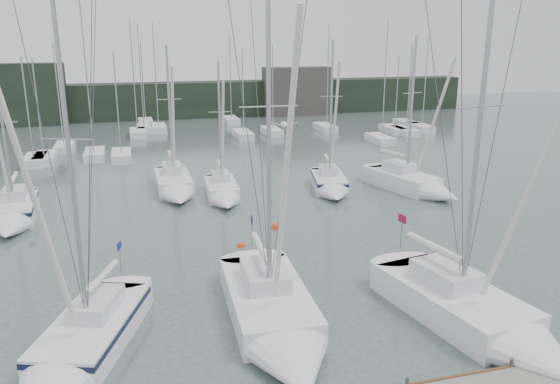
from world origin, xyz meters
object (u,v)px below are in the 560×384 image
at_px(sailboat_near_center, 279,327).
at_px(buoy_b, 277,228).
at_px(sailboat_near_right, 491,325).
at_px(sailboat_mid_a, 13,215).
at_px(sailboat_near_left, 75,354).
at_px(buoy_a, 241,246).
at_px(sailboat_mid_c, 223,194).
at_px(sailboat_mid_d, 331,186).
at_px(sailboat_mid_e, 418,186).
at_px(sailboat_mid_b, 175,188).

xyz_separation_m(sailboat_near_center, buoy_b, (3.28, 12.50, -0.55)).
distance_m(sailboat_near_right, sailboat_mid_a, 28.36).
xyz_separation_m(sailboat_near_left, buoy_a, (8.04, 9.89, -0.54)).
relative_size(sailboat_mid_c, sailboat_mid_d, 0.87).
bearing_deg(sailboat_mid_e, sailboat_mid_c, 156.36).
height_order(sailboat_mid_b, sailboat_mid_e, sailboat_mid_e).
xyz_separation_m(sailboat_mid_a, sailboat_mid_d, (21.75, 1.40, -0.04)).
height_order(sailboat_mid_a, sailboat_mid_b, sailboat_mid_b).
xyz_separation_m(buoy_a, buoy_b, (2.72, 2.42, 0.00)).
relative_size(sailboat_near_center, sailboat_mid_b, 1.31).
bearing_deg(sailboat_mid_d, sailboat_mid_c, -168.56).
height_order(sailboat_mid_a, buoy_b, sailboat_mid_a).
distance_m(sailboat_near_right, sailboat_mid_c, 22.27).
distance_m(sailboat_mid_c, buoy_a, 9.03).
bearing_deg(sailboat_near_right, buoy_a, 110.80).
xyz_separation_m(sailboat_mid_a, buoy_a, (13.05, -7.45, -0.58)).
distance_m(sailboat_mid_b, buoy_a, 11.74).
relative_size(sailboat_mid_a, sailboat_mid_c, 1.01).
height_order(sailboat_mid_c, sailboat_mid_e, sailboat_mid_e).
relative_size(sailboat_mid_d, buoy_a, 25.72).
relative_size(sailboat_near_center, buoy_a, 32.65).
relative_size(sailboat_near_center, sailboat_mid_d, 1.27).
relative_size(sailboat_near_center, sailboat_near_right, 1.00).
distance_m(sailboat_mid_b, sailboat_mid_c, 4.00).
distance_m(sailboat_mid_a, buoy_a, 15.04).
bearing_deg(sailboat_mid_b, sailboat_mid_a, -159.64).
relative_size(sailboat_near_right, sailboat_mid_c, 1.45).
relative_size(sailboat_mid_b, buoy_a, 24.95).
bearing_deg(sailboat_near_center, buoy_a, 89.53).
bearing_deg(sailboat_near_right, sailboat_mid_c, 97.50).
bearing_deg(buoy_b, sailboat_near_right, -72.22).
bearing_deg(sailboat_mid_e, sailboat_near_center, -148.02).
height_order(sailboat_near_center, sailboat_mid_e, sailboat_near_center).
bearing_deg(sailboat_mid_a, sailboat_mid_d, 0.26).
bearing_deg(sailboat_near_left, sailboat_near_right, 11.41).
bearing_deg(sailboat_near_left, buoy_a, 70.77).
distance_m(sailboat_mid_a, sailboat_mid_b, 11.13).
relative_size(sailboat_near_left, sailboat_mid_a, 1.29).
distance_m(sailboat_mid_a, sailboat_mid_e, 28.00).
distance_m(sailboat_near_center, sailboat_near_right, 8.24).
relative_size(sailboat_near_left, sailboat_mid_d, 1.14).
height_order(sailboat_mid_d, sailboat_mid_e, sailboat_mid_e).
distance_m(sailboat_mid_b, buoy_b, 10.49).
xyz_separation_m(sailboat_mid_c, buoy_b, (2.19, -6.57, -0.52)).
xyz_separation_m(sailboat_mid_b, sailboat_mid_d, (11.35, -2.57, -0.02)).
relative_size(sailboat_mid_a, sailboat_mid_e, 0.86).
bearing_deg(sailboat_mid_d, sailboat_near_left, -119.31).
bearing_deg(buoy_b, buoy_a, -138.31).
relative_size(sailboat_near_right, sailboat_mid_b, 1.30).
xyz_separation_m(sailboat_near_center, buoy_a, (0.56, 10.08, -0.55)).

